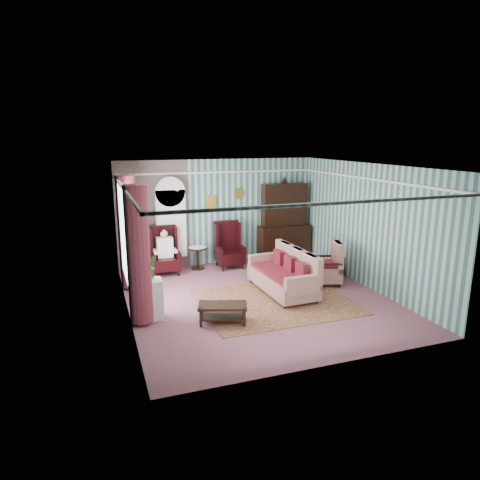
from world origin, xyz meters
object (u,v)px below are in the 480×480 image
object	(u,v)px
dresser_hutch	(284,219)
wingback_right	(229,245)
floral_armchair	(324,263)
bookcase	(171,228)
coffee_table	(223,314)
wingback_left	(165,251)
nest_table	(334,265)
plant_stand	(148,300)
round_side_table	(198,258)
sofa	(282,273)
seated_woman	(165,252)

from	to	relation	value
dresser_hutch	wingback_right	size ratio (longest dim) A/B	1.89
wingback_right	floral_armchair	world-z (taller)	wingback_right
bookcase	wingback_right	distance (m)	1.63
coffee_table	wingback_left	bearing A→B (deg)	98.62
bookcase	wingback_left	size ratio (longest dim) A/B	1.79
nest_table	plant_stand	size ratio (longest dim) A/B	0.68
bookcase	round_side_table	world-z (taller)	bookcase
wingback_left	sofa	size ratio (longest dim) A/B	0.61
wingback_right	seated_woman	distance (m)	1.75
sofa	coffee_table	distance (m)	2.12
wingback_left	floral_armchair	distance (m)	4.04
wingback_left	nest_table	bearing A→B (deg)	-20.85
wingback_right	sofa	distance (m)	2.32
nest_table	plant_stand	xyz separation A→B (m)	(-4.87, -1.20, 0.13)
wingback_right	floral_armchair	xyz separation A→B (m)	(1.75, -2.01, -0.11)
wingback_left	coffee_table	xyz separation A→B (m)	(0.51, -3.39, -0.44)
bookcase	plant_stand	xyz separation A→B (m)	(-1.05, -3.14, -0.72)
bookcase	seated_woman	distance (m)	0.70
wingback_left	seated_woman	xyz separation A→B (m)	(0.00, 0.00, -0.04)
floral_armchair	coffee_table	world-z (taller)	floral_armchair
dresser_hutch	seated_woman	distance (m)	3.56
wingback_left	sofa	bearing A→B (deg)	-44.57
dresser_hutch	floral_armchair	size ratio (longest dim) A/B	2.30
bookcase	plant_stand	world-z (taller)	bookcase
nest_table	sofa	world-z (taller)	sofa
wingback_right	sofa	world-z (taller)	wingback_right
wingback_left	floral_armchair	size ratio (longest dim) A/B	1.22
nest_table	sofa	size ratio (longest dim) A/B	0.27
round_side_table	floral_armchair	bearing A→B (deg)	-39.66
wingback_right	plant_stand	size ratio (longest dim) A/B	1.56
coffee_table	round_side_table	bearing A→B (deg)	83.76
dresser_hutch	coffee_table	world-z (taller)	dresser_hutch
round_side_table	floral_armchair	world-z (taller)	floral_armchair
round_side_table	sofa	bearing A→B (deg)	-60.03
seated_woman	coffee_table	bearing A→B (deg)	-81.38
wingback_left	nest_table	size ratio (longest dim) A/B	2.31
wingback_right	sofa	size ratio (longest dim) A/B	0.61
round_side_table	seated_woman	bearing A→B (deg)	-170.54
seated_woman	coffee_table	size ratio (longest dim) A/B	1.27
nest_table	sofa	distance (m)	1.93
dresser_hutch	seated_woman	size ratio (longest dim) A/B	2.00
bookcase	floral_armchair	size ratio (longest dim) A/B	2.18
round_side_table	wingback_left	bearing A→B (deg)	-170.54
nest_table	coffee_table	bearing A→B (deg)	-152.69
seated_woman	plant_stand	bearing A→B (deg)	-106.22
nest_table	round_side_table	bearing A→B (deg)	151.80
bookcase	plant_stand	bearing A→B (deg)	-108.49
dresser_hutch	round_side_table	size ratio (longest dim) A/B	3.93
plant_stand	sofa	size ratio (longest dim) A/B	0.39
dresser_hutch	wingback_left	xyz separation A→B (m)	(-3.50, -0.27, -0.55)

